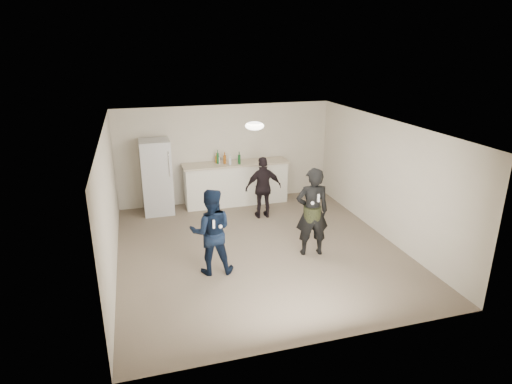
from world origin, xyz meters
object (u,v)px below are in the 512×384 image
object	(u,v)px
shaker	(219,160)
man	(211,232)
counter	(236,184)
fridge	(157,177)
spectator	(263,188)
woman	(312,212)

from	to	relation	value
shaker	man	size ratio (longest dim) A/B	0.11
counter	man	xyz separation A→B (m)	(-1.25, -3.30, 0.26)
counter	shaker	size ratio (longest dim) A/B	15.29
fridge	shaker	bearing A→B (deg)	4.70
counter	spectator	size ratio (longest dim) A/B	1.77
woman	counter	bearing A→B (deg)	-68.21
fridge	woman	world-z (taller)	fridge
fridge	man	bearing A→B (deg)	-77.37
counter	shaker	bearing A→B (deg)	171.82
man	shaker	bearing A→B (deg)	-94.87
counter	woman	distance (m)	3.25
shaker	fridge	bearing A→B (deg)	-175.30
shaker	woman	xyz separation A→B (m)	(1.15, -3.20, -0.30)
man	spectator	world-z (taller)	man
fridge	counter	bearing A→B (deg)	2.03
man	woman	distance (m)	2.00
fridge	woman	xyz separation A→B (m)	(2.72, -3.07, -0.02)
counter	woman	world-z (taller)	woman
shaker	spectator	world-z (taller)	spectator
shaker	man	distance (m)	3.49
fridge	man	distance (m)	3.32
man	spectator	bearing A→B (deg)	-117.34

